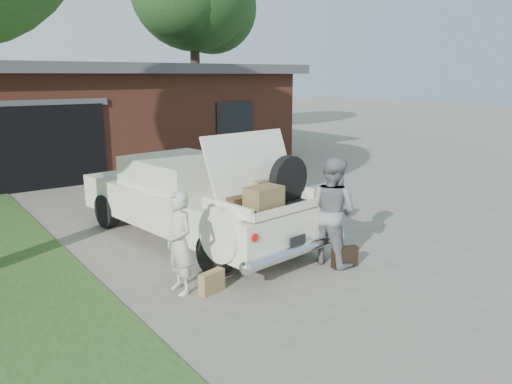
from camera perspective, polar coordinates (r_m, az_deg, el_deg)
ground at (r=7.99m, az=2.56°, el=-8.51°), size 90.00×90.00×0.00m
house at (r=18.19m, az=-18.15°, el=8.53°), size 12.80×7.80×3.30m
sedan at (r=9.20m, az=-6.95°, el=-0.68°), size 2.61×5.36×2.07m
woman_left at (r=6.93m, az=-8.74°, el=-5.75°), size 0.35×0.53×1.44m
woman_right at (r=7.96m, az=8.67°, el=-2.17°), size 0.81×0.96×1.73m
suitcase_left at (r=7.05m, az=-5.08°, el=-10.22°), size 0.42×0.23×0.31m
suitcase_right at (r=8.03m, az=10.10°, el=-7.33°), size 0.44×0.23×0.33m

